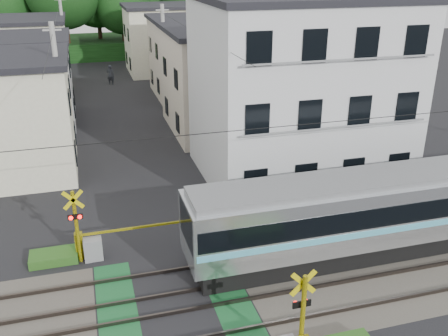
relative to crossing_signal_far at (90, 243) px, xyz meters
name	(u,v)px	position (x,y,z in m)	size (l,w,h in m)	color
ground	(174,304)	(2.59, -3.65, -0.71)	(120.00, 120.00, 0.00)	black
track_bed	(174,303)	(2.59, -3.65, -0.67)	(120.00, 120.00, 0.14)	#47423A
crossing_signal_far	(90,243)	(0.00, 0.00, 0.00)	(4.74, 0.65, 3.09)	yellow
apartment_block	(299,89)	(11.09, 5.84, 3.94)	(10.20, 8.36, 9.30)	silver
houses_row	(114,65)	(2.84, 22.27, 2.53)	(22.07, 31.35, 6.80)	silver
tree_hill	(86,9)	(1.60, 45.04, 4.79)	(40.00, 12.76, 11.70)	#173F15
catenary	(343,185)	(8.59, -3.62, 2.98)	(60.00, 5.04, 7.00)	#2D2D33
utility_poles	(98,62)	(1.53, 19.35, 3.37)	(7.90, 42.00, 8.00)	#A5A5A0
pedestrian	(110,75)	(2.90, 29.76, 0.21)	(0.67, 0.44, 1.85)	#2D3038
weed_patches	(225,293)	(4.34, -3.74, -0.53)	(10.25, 8.80, 0.40)	#2D5E1E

